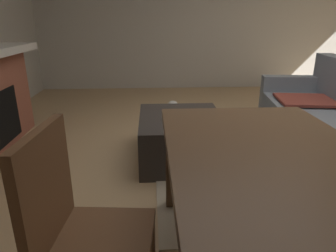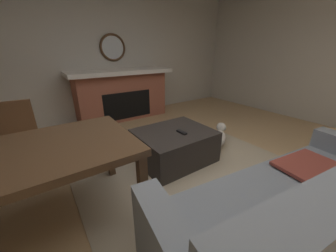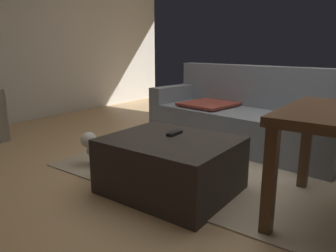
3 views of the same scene
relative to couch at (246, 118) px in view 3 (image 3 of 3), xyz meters
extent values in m
plane|color=tan|center=(0.27, -0.92, -0.32)|extent=(8.65, 8.65, 0.00)
cube|color=beige|center=(-3.33, -0.92, 1.07)|extent=(0.12, 6.65, 2.78)
cube|color=tan|center=(0.03, -0.81, -0.31)|extent=(2.60, 2.00, 0.01)
cube|color=slate|center=(0.00, -0.07, -0.11)|extent=(2.36, 1.17, 0.42)
cube|color=slate|center=(0.04, 0.27, 0.34)|extent=(2.27, 0.50, 0.49)
cube|color=slate|center=(-1.03, 0.07, 0.20)|extent=(0.30, 0.88, 0.20)
cube|color=brown|center=(-0.45, 0.00, 0.13)|extent=(0.66, 0.81, 0.03)
cube|color=#2D2826|center=(0.03, -1.55, -0.10)|extent=(0.97, 0.80, 0.43)
cube|color=black|center=(-0.01, -1.44, 0.13)|extent=(0.05, 0.16, 0.02)
cube|color=#513823|center=(0.87, -0.86, 0.02)|extent=(0.07, 0.07, 0.68)
cube|color=#513823|center=(0.87, -1.71, 0.02)|extent=(0.07, 0.07, 0.68)
ellipsoid|color=silver|center=(-0.75, -1.44, -0.17)|extent=(0.51, 0.43, 0.20)
sphere|color=silver|center=(-0.93, -1.56, -0.06)|extent=(0.15, 0.15, 0.15)
camera|label=1|loc=(2.79, -1.84, 1.00)|focal=32.23mm
camera|label=2|loc=(1.43, 0.31, 1.11)|focal=20.45mm
camera|label=3|loc=(1.43, -3.49, 0.79)|focal=34.41mm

